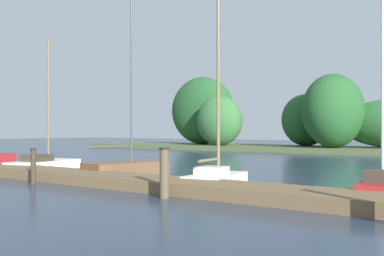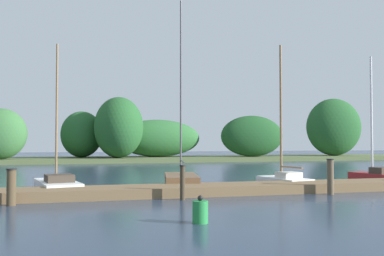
% 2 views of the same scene
% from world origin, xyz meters
% --- Properties ---
extents(dock_pier, '(29.72, 1.80, 0.35)m').
position_xyz_m(dock_pier, '(0.00, 12.89, 0.17)').
color(dock_pier, brown).
rests_on(dock_pier, ground).
extents(far_shore, '(57.50, 8.14, 7.13)m').
position_xyz_m(far_shore, '(-0.79, 39.82, 2.64)').
color(far_shore, '#56663D').
rests_on(far_shore, ground).
extents(sailboat_1, '(2.06, 3.93, 5.88)m').
position_xyz_m(sailboat_1, '(-7.38, 15.07, 0.31)').
color(sailboat_1, white).
rests_on(sailboat_1, ground).
extents(sailboat_2, '(1.85, 3.70, 8.08)m').
position_xyz_m(sailboat_2, '(-2.34, 15.25, 0.35)').
color(sailboat_2, brown).
rests_on(sailboat_2, ground).
extents(sailboat_3, '(1.65, 2.92, 6.27)m').
position_xyz_m(sailboat_3, '(2.13, 14.67, 0.37)').
color(sailboat_3, white).
rests_on(sailboat_3, ground).
extents(sailboat_4, '(1.34, 2.89, 6.08)m').
position_xyz_m(sailboat_4, '(7.09, 15.07, 0.39)').
color(sailboat_4, maroon).
rests_on(sailboat_4, ground).
extents(mooring_piling_2, '(0.20, 0.20, 1.18)m').
position_xyz_m(mooring_piling_2, '(-3.14, 11.55, 0.59)').
color(mooring_piling_2, '#3D3323').
rests_on(mooring_piling_2, ground).
extents(mooring_piling_3, '(0.27, 0.27, 1.33)m').
position_xyz_m(mooring_piling_3, '(2.53, 11.63, 0.67)').
color(mooring_piling_3, brown).
rests_on(mooring_piling_3, ground).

